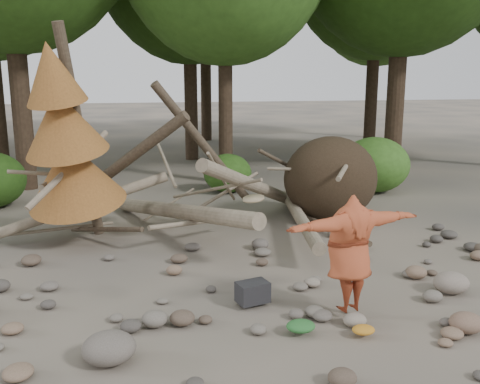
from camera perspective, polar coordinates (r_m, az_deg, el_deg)
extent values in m
plane|color=#514C44|center=(8.19, 3.07, -11.82)|extent=(120.00, 120.00, 0.00)
ellipsoid|color=#332619|center=(12.60, 9.64, 1.40)|extent=(2.20, 1.87, 1.98)
cylinder|color=gray|center=(11.31, -6.59, -2.05)|extent=(2.61, 5.11, 1.08)
cylinder|color=gray|center=(11.99, 1.75, 0.58)|extent=(3.18, 3.71, 1.90)
cylinder|color=brown|center=(11.98, -12.81, 2.70)|extent=(3.08, 1.91, 2.49)
cylinder|color=gray|center=(11.67, 6.35, -2.60)|extent=(1.13, 4.98, 0.43)
cylinder|color=brown|center=(12.22, -3.92, 5.06)|extent=(2.39, 1.03, 2.89)
cylinder|color=gray|center=(11.58, -16.65, -1.39)|extent=(3.71, 0.86, 1.20)
cylinder|color=#4C3F30|center=(11.16, -14.17, -3.88)|extent=(1.52, 1.70, 0.49)
cylinder|color=gray|center=(12.08, -1.25, 0.19)|extent=(1.57, 0.85, 0.69)
cylinder|color=#4C3F30|center=(12.86, 5.38, 2.70)|extent=(1.92, 1.25, 1.10)
cylinder|color=gray|center=(11.59, -7.92, 3.07)|extent=(0.37, 1.42, 0.85)
cylinder|color=#4C3F30|center=(11.65, 9.60, -3.75)|extent=(0.79, 2.54, 0.12)
cylinder|color=gray|center=(10.78, -5.23, -3.30)|extent=(1.78, 1.11, 0.29)
cylinder|color=#4C3F30|center=(11.12, -16.70, 5.91)|extent=(0.67, 1.13, 4.35)
cone|color=brown|center=(10.92, -17.43, 2.04)|extent=(2.06, 2.13, 1.86)
cone|color=brown|center=(10.60, -18.45, 7.14)|extent=(1.71, 1.78, 1.65)
cone|color=brown|center=(10.39, -19.44, 11.96)|extent=(1.23, 1.30, 1.41)
cylinder|color=#38281C|center=(17.03, -22.87, 15.26)|extent=(0.56, 0.56, 8.96)
cylinder|color=#38281C|center=(16.67, -1.58, 13.14)|extent=(0.44, 0.44, 7.14)
cylinder|color=#38281C|center=(19.26, 16.65, 15.99)|extent=(0.60, 0.60, 9.45)
cylinder|color=#38281C|center=(21.57, -5.36, 14.79)|extent=(0.52, 0.52, 8.54)
cylinder|color=#38281C|center=(23.25, 14.04, 13.79)|extent=(0.50, 0.50, 8.12)
cylinder|color=#38281C|center=(28.01, -3.70, 14.48)|extent=(0.54, 0.54, 8.75)
cylinder|color=#38281C|center=(30.13, 14.13, 13.13)|extent=(0.46, 0.46, 7.84)
ellipsoid|color=#2F5B1A|center=(15.51, -1.34, 2.02)|extent=(1.40, 1.40, 1.12)
ellipsoid|color=#3A6C21|center=(16.02, 14.16, 2.85)|extent=(2.00, 2.00, 1.60)
imported|color=#A84526|center=(7.66, 11.63, -6.40)|extent=(2.14, 0.93, 1.68)
cylinder|color=#867355|center=(6.63, 1.44, -0.70)|extent=(0.33, 0.33, 0.07)
cube|color=black|center=(8.07, 1.36, -11.01)|extent=(0.52, 0.42, 0.31)
ellipsoid|color=#26602A|center=(7.31, 6.49, -14.37)|extent=(0.39, 0.32, 0.15)
ellipsoid|color=#B5751F|center=(7.39, 13.01, -14.47)|extent=(0.30, 0.25, 0.11)
ellipsoid|color=#655C54|center=(6.77, -13.80, -15.85)|extent=(0.64, 0.58, 0.39)
ellipsoid|color=brown|center=(7.90, 22.99, -12.71)|extent=(0.45, 0.41, 0.27)
ellipsoid|color=gray|center=(9.12, 21.60, -8.98)|extent=(0.56, 0.50, 0.33)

